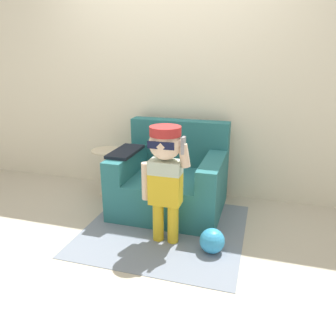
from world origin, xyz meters
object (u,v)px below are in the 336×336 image
(person_child, at_px, (165,167))
(side_table, at_px, (108,168))
(toy_ball, at_px, (212,241))
(armchair, at_px, (171,181))

(person_child, xyz_separation_m, side_table, (-0.90, 0.76, -0.35))
(person_child, xyz_separation_m, toy_ball, (0.41, -0.06, -0.56))
(toy_ball, bearing_deg, armchair, 127.83)
(armchair, distance_m, person_child, 0.75)
(armchair, bearing_deg, side_table, 171.10)
(person_child, relative_size, toy_ball, 4.91)
(armchair, relative_size, side_table, 2.02)
(person_child, height_order, toy_ball, person_child)
(person_child, height_order, side_table, person_child)
(side_table, bearing_deg, armchair, -8.90)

